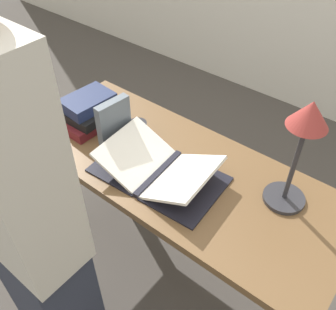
% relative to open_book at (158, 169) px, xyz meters
% --- Properties ---
extents(ground_plane, '(12.00, 12.00, 0.00)m').
position_rel_open_book_xyz_m(ground_plane, '(0.03, 0.08, -0.76)').
color(ground_plane, '#47423D').
extents(reading_desk, '(1.44, 0.59, 0.73)m').
position_rel_open_book_xyz_m(reading_desk, '(0.03, 0.08, -0.14)').
color(reading_desk, brown).
rests_on(reading_desk, ground_plane).
extents(open_book, '(0.54, 0.34, 0.11)m').
position_rel_open_book_xyz_m(open_book, '(0.00, 0.00, 0.00)').
color(open_book, black).
rests_on(open_book, reading_desk).
extents(book_stack_tall, '(0.21, 0.29, 0.14)m').
position_rel_open_book_xyz_m(book_stack_tall, '(-0.47, 0.07, 0.03)').
color(book_stack_tall, maroon).
rests_on(book_stack_tall, reading_desk).
extents(book_standing_upright, '(0.05, 0.16, 0.22)m').
position_rel_open_book_xyz_m(book_standing_upright, '(-0.27, 0.04, 0.08)').
color(book_standing_upright, slate).
rests_on(book_standing_upright, reading_desk).
extents(reading_lamp, '(0.16, 0.16, 0.44)m').
position_rel_open_book_xyz_m(reading_lamp, '(0.45, 0.20, 0.28)').
color(reading_lamp, '#2D2D33').
rests_on(reading_lamp, reading_desk).
extents(coffee_mug, '(0.09, 0.09, 0.08)m').
position_rel_open_book_xyz_m(coffee_mug, '(-0.22, 0.13, 0.01)').
color(coffee_mug, '#28282D').
rests_on(coffee_mug, reading_desk).
extents(person_reader, '(0.36, 0.22, 1.70)m').
position_rel_open_book_xyz_m(person_reader, '(-0.06, -0.54, 0.08)').
color(person_reader, '#2D3342').
rests_on(person_reader, ground_plane).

